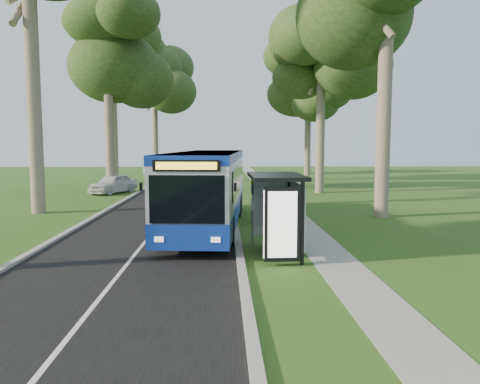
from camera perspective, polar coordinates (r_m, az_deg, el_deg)
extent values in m
plane|color=#31571B|center=(17.73, -0.29, -6.18)|extent=(120.00, 120.00, 0.00)
cube|color=black|center=(27.74, -8.17, -1.84)|extent=(7.00, 100.00, 0.02)
cube|color=#9E9B93|center=(27.58, -0.92, -1.72)|extent=(0.25, 100.00, 0.12)
cube|color=#9E9B93|center=(28.33, -15.23, -1.73)|extent=(0.25, 100.00, 0.12)
cube|color=white|center=(27.74, -8.17, -1.81)|extent=(0.12, 100.00, 0.00)
cube|color=gray|center=(27.80, 5.28, -1.79)|extent=(1.50, 100.00, 0.02)
cube|color=silver|center=(20.78, -3.88, 0.77)|extent=(3.53, 12.72, 2.98)
cube|color=navy|center=(20.90, -3.86, -2.17)|extent=(3.56, 12.75, 0.84)
cube|color=navy|center=(20.70, -3.91, 4.42)|extent=(3.56, 12.75, 0.34)
cube|color=black|center=(14.50, -4.69, -0.93)|extent=(2.35, 0.22, 1.52)
cube|color=yellow|center=(14.38, -4.73, 3.20)|extent=(1.88, 0.16, 0.23)
cube|color=black|center=(14.81, -4.63, -6.54)|extent=(2.51, 0.30, 0.31)
cylinder|color=black|center=(17.20, -8.24, -4.76)|extent=(0.37, 1.11, 1.09)
cylinder|color=black|center=(17.11, -0.28, -4.76)|extent=(0.37, 1.11, 1.09)
cylinder|color=black|center=(24.62, -6.35, -1.53)|extent=(0.37, 1.11, 1.09)
cylinder|color=black|center=(24.56, -0.81, -1.52)|extent=(0.37, 1.11, 1.09)
cylinder|color=gray|center=(17.33, 1.58, -2.25)|extent=(0.08, 0.08, 2.51)
cube|color=navy|center=(17.22, 1.59, 0.72)|extent=(0.12, 0.35, 0.62)
cylinder|color=yellow|center=(17.21, 1.47, 1.22)|extent=(0.06, 0.22, 0.22)
cube|color=white|center=(17.30, 1.58, -1.60)|extent=(0.11, 0.30, 0.40)
cube|color=black|center=(14.40, 7.52, -3.82)|extent=(0.11, 0.11, 2.58)
cube|color=black|center=(16.98, 6.05, -2.33)|extent=(0.11, 0.11, 2.58)
cube|color=black|center=(15.45, 4.43, 1.92)|extent=(1.76, 3.18, 0.12)
cube|color=silver|center=(15.68, 7.02, -2.64)|extent=(0.09, 2.63, 2.06)
cube|color=black|center=(14.18, 5.05, -3.94)|extent=(1.09, 0.18, 2.27)
cube|color=white|center=(14.10, 5.09, -3.99)|extent=(0.88, 0.04, 2.01)
cube|color=black|center=(16.09, 5.35, -5.76)|extent=(0.43, 1.86, 0.06)
cylinder|color=black|center=(22.08, 2.14, -2.43)|extent=(0.57, 0.57, 1.03)
cylinder|color=black|center=(22.01, 2.14, -1.05)|extent=(0.62, 0.62, 0.06)
imported|color=silver|center=(36.46, -15.21, 0.99)|extent=(3.38, 4.62, 1.46)
imported|color=#B0B2B8|center=(53.16, -10.30, 2.69)|extent=(3.53, 5.44, 1.69)
cylinder|color=#7A6B56|center=(27.38, -23.88, 11.49)|extent=(0.74, 0.74, 13.24)
cylinder|color=#7A6B56|center=(36.36, -15.65, 7.87)|extent=(0.65, 0.65, 10.22)
ellipsoid|color=#283C17|center=(36.97, -15.89, 16.27)|extent=(5.20, 5.20, 7.01)
cylinder|color=#7A6B56|center=(46.63, -15.21, 9.37)|extent=(0.74, 0.74, 13.43)
ellipsoid|color=#283C17|center=(47.62, -15.45, 17.92)|extent=(5.20, 5.20, 9.21)
cylinder|color=#7A6B56|center=(55.93, -10.30, 7.47)|extent=(0.67, 0.67, 10.72)
ellipsoid|color=#283C17|center=(56.38, -10.41, 13.24)|extent=(5.20, 5.20, 7.35)
cylinder|color=#7A6B56|center=(24.79, 17.21, 11.15)|extent=(0.71, 0.71, 12.19)
cylinder|color=#7A6B56|center=(36.12, 9.78, 8.31)|extent=(0.66, 0.66, 10.59)
ellipsoid|color=#283C17|center=(36.79, 9.94, 17.04)|extent=(5.20, 5.20, 7.26)
cylinder|color=#7A6B56|center=(48.10, 8.25, 7.00)|extent=(0.63, 0.63, 9.41)
ellipsoid|color=#283C17|center=(48.46, 8.34, 12.89)|extent=(5.20, 5.20, 6.45)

